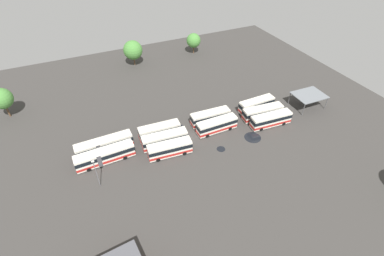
{
  "coord_description": "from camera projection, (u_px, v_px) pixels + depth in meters",
  "views": [
    {
      "loc": [
        -22.11,
        -47.91,
        46.43
      ],
      "look_at": [
        0.72,
        1.6,
        1.58
      ],
      "focal_mm": 26.54,
      "sensor_mm": 36.0,
      "label": 1
    }
  ],
  "objects": [
    {
      "name": "bus_row3_slot0",
      "position": [
        271.0,
        119.0,
        72.77
      ],
      "size": [
        11.06,
        3.46,
        3.59
      ],
      "color": "silver",
      "rests_on": "ground_plane"
    },
    {
      "name": "bus_row2_slot2",
      "position": [
        210.0,
        117.0,
        73.6
      ],
      "size": [
        10.57,
        3.13,
        3.59
      ],
      "color": "silver",
      "rests_on": "ground_plane"
    },
    {
      "name": "puddle_near_shelter",
      "position": [
        209.0,
        113.0,
        78.14
      ],
      "size": [
        2.0,
        2.0,
        0.01
      ],
      "primitive_type": "cylinder",
      "color": "black",
      "rests_on": "ground_plane"
    },
    {
      "name": "puddle_between_rows",
      "position": [
        253.0,
        137.0,
        70.22
      ],
      "size": [
        4.16,
        4.16,
        0.01
      ],
      "primitive_type": "cylinder",
      "color": "black",
      "rests_on": "ground_plane"
    },
    {
      "name": "bus_row2_slot1",
      "position": [
        217.0,
        125.0,
        70.99
      ],
      "size": [
        10.58,
        2.75,
        3.59
      ],
      "color": "silver",
      "rests_on": "ground_plane"
    },
    {
      "name": "ground_plane",
      "position": [
        192.0,
        137.0,
        70.25
      ],
      "size": [
        118.32,
        118.32,
        0.0
      ],
      "primitive_type": "plane",
      "color": "#383533"
    },
    {
      "name": "lamp_post_mid_lot",
      "position": [
        96.0,
        173.0,
        55.95
      ],
      "size": [
        0.56,
        0.28,
        7.34
      ],
      "color": "slate",
      "rests_on": "ground_plane"
    },
    {
      "name": "bus_row0_slot1",
      "position": [
        105.0,
        156.0,
        62.66
      ],
      "size": [
        13.11,
        3.08,
        3.59
      ],
      "color": "silver",
      "rests_on": "ground_plane"
    },
    {
      "name": "bus_row0_slot2",
      "position": [
        104.0,
        145.0,
        65.32
      ],
      "size": [
        13.1,
        2.96,
        3.59
      ],
      "color": "silver",
      "rests_on": "ground_plane"
    },
    {
      "name": "bus_row3_slot2",
      "position": [
        257.0,
        105.0,
        77.95
      ],
      "size": [
        10.34,
        2.91,
        3.59
      ],
      "color": "silver",
      "rests_on": "ground_plane"
    },
    {
      "name": "bus_row1_slot0",
      "position": [
        170.0,
        149.0,
        64.39
      ],
      "size": [
        10.34,
        3.58,
        3.59
      ],
      "color": "silver",
      "rests_on": "ground_plane"
    },
    {
      "name": "tree_south_edge",
      "position": [
        133.0,
        50.0,
        96.79
      ],
      "size": [
        6.48,
        6.48,
        8.75
      ],
      "color": "brown",
      "rests_on": "ground_plane"
    },
    {
      "name": "tree_north_edge",
      "position": [
        2.0,
        99.0,
        73.35
      ],
      "size": [
        5.53,
        5.53,
        8.48
      ],
      "color": "brown",
      "rests_on": "ground_plane"
    },
    {
      "name": "bus_row1_slot2",
      "position": [
        159.0,
        131.0,
        69.29
      ],
      "size": [
        10.35,
        3.24,
        3.59
      ],
      "color": "silver",
      "rests_on": "ground_plane"
    },
    {
      "name": "maintenance_shelter",
      "position": [
        309.0,
        95.0,
        78.35
      ],
      "size": [
        8.67,
        6.89,
        3.85
      ],
      "color": "slate",
      "rests_on": "ground_plane"
    },
    {
      "name": "tree_northeast",
      "position": [
        194.0,
        41.0,
        104.55
      ],
      "size": [
        5.2,
        5.2,
        7.58
      ],
      "color": "brown",
      "rests_on": "ground_plane"
    },
    {
      "name": "puddle_front_lane",
      "position": [
        221.0,
        149.0,
        67.02
      ],
      "size": [
        2.05,
        2.05,
        0.01
      ],
      "primitive_type": "cylinder",
      "color": "black",
      "rests_on": "ground_plane"
    },
    {
      "name": "bus_row3_slot1",
      "position": [
        263.0,
        112.0,
        75.19
      ],
      "size": [
        11.18,
        3.72,
        3.59
      ],
      "color": "silver",
      "rests_on": "ground_plane"
    },
    {
      "name": "bus_row1_slot1",
      "position": [
        165.0,
        139.0,
        66.88
      ],
      "size": [
        11.0,
        3.47,
        3.59
      ],
      "color": "silver",
      "rests_on": "ground_plane"
    },
    {
      "name": "puddle_back_corner",
      "position": [
        181.0,
        127.0,
        73.35
      ],
      "size": [
        1.89,
        1.89,
        0.01
      ],
      "primitive_type": "cylinder",
      "color": "black",
      "rests_on": "ground_plane"
    }
  ]
}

